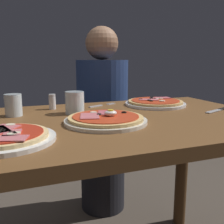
{
  "coord_description": "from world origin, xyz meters",
  "views": [
    {
      "loc": [
        -0.38,
        -0.89,
        0.98
      ],
      "look_at": [
        -0.05,
        -0.03,
        0.8
      ],
      "focal_mm": 42.05,
      "sensor_mm": 36.0,
      "label": 1
    }
  ],
  "objects_px": {
    "dining_table": "(122,150)",
    "pizza_foreground": "(106,119)",
    "fork": "(100,105)",
    "water_glass_far": "(75,104)",
    "water_glass_near": "(13,107)",
    "diner_person": "(102,126)",
    "knife": "(220,109)",
    "pizza_across_left": "(155,103)",
    "salt_shaker": "(52,102)",
    "pizza_across_right": "(5,137)"
  },
  "relations": [
    {
      "from": "diner_person",
      "to": "pizza_across_right",
      "type": "bearing_deg",
      "value": 56.42
    },
    {
      "from": "water_glass_near",
      "to": "salt_shaker",
      "type": "bearing_deg",
      "value": 29.95
    },
    {
      "from": "diner_person",
      "to": "pizza_across_left",
      "type": "bearing_deg",
      "value": 103.8
    },
    {
      "from": "pizza_across_right",
      "to": "fork",
      "type": "distance_m",
      "value": 0.6
    },
    {
      "from": "diner_person",
      "to": "dining_table",
      "type": "bearing_deg",
      "value": 77.85
    },
    {
      "from": "dining_table",
      "to": "pizza_foreground",
      "type": "xyz_separation_m",
      "value": [
        -0.09,
        -0.06,
        0.14
      ]
    },
    {
      "from": "knife",
      "to": "diner_person",
      "type": "relative_size",
      "value": 0.16
    },
    {
      "from": "fork",
      "to": "knife",
      "type": "distance_m",
      "value": 0.54
    },
    {
      "from": "dining_table",
      "to": "salt_shaker",
      "type": "bearing_deg",
      "value": 130.08
    },
    {
      "from": "dining_table",
      "to": "salt_shaker",
      "type": "xyz_separation_m",
      "value": [
        -0.22,
        0.26,
        0.16
      ]
    },
    {
      "from": "fork",
      "to": "diner_person",
      "type": "relative_size",
      "value": 0.13
    },
    {
      "from": "pizza_foreground",
      "to": "pizza_across_left",
      "type": "relative_size",
      "value": 1.0
    },
    {
      "from": "pizza_foreground",
      "to": "salt_shaker",
      "type": "height_order",
      "value": "salt_shaker"
    },
    {
      "from": "pizza_across_left",
      "to": "water_glass_far",
      "type": "bearing_deg",
      "value": -171.69
    },
    {
      "from": "knife",
      "to": "diner_person",
      "type": "bearing_deg",
      "value": 115.09
    },
    {
      "from": "pizza_across_left",
      "to": "water_glass_far",
      "type": "distance_m",
      "value": 0.41
    },
    {
      "from": "water_glass_near",
      "to": "diner_person",
      "type": "xyz_separation_m",
      "value": [
        0.52,
        0.49,
        -0.24
      ]
    },
    {
      "from": "dining_table",
      "to": "pizza_across_left",
      "type": "height_order",
      "value": "pizza_across_left"
    },
    {
      "from": "pizza_across_left",
      "to": "water_glass_far",
      "type": "xyz_separation_m",
      "value": [
        -0.41,
        -0.06,
        0.03
      ]
    },
    {
      "from": "dining_table",
      "to": "knife",
      "type": "relative_size",
      "value": 6.15
    },
    {
      "from": "fork",
      "to": "water_glass_far",
      "type": "bearing_deg",
      "value": -139.28
    },
    {
      "from": "water_glass_far",
      "to": "salt_shaker",
      "type": "distance_m",
      "value": 0.15
    },
    {
      "from": "diner_person",
      "to": "pizza_foreground",
      "type": "bearing_deg",
      "value": 72.41
    },
    {
      "from": "pizza_across_left",
      "to": "fork",
      "type": "relative_size",
      "value": 1.91
    },
    {
      "from": "dining_table",
      "to": "water_glass_near",
      "type": "distance_m",
      "value": 0.45
    },
    {
      "from": "knife",
      "to": "diner_person",
      "type": "height_order",
      "value": "diner_person"
    },
    {
      "from": "salt_shaker",
      "to": "diner_person",
      "type": "relative_size",
      "value": 0.06
    },
    {
      "from": "dining_table",
      "to": "fork",
      "type": "xyz_separation_m",
      "value": [
        0.0,
        0.27,
        0.13
      ]
    },
    {
      "from": "water_glass_near",
      "to": "fork",
      "type": "relative_size",
      "value": 0.57
    },
    {
      "from": "pizza_across_right",
      "to": "salt_shaker",
      "type": "bearing_deg",
      "value": 66.77
    },
    {
      "from": "dining_table",
      "to": "water_glass_far",
      "type": "distance_m",
      "value": 0.26
    },
    {
      "from": "dining_table",
      "to": "knife",
      "type": "height_order",
      "value": "knife"
    },
    {
      "from": "water_glass_far",
      "to": "fork",
      "type": "height_order",
      "value": "water_glass_far"
    },
    {
      "from": "dining_table",
      "to": "water_glass_near",
      "type": "xyz_separation_m",
      "value": [
        -0.38,
        0.17,
        0.17
      ]
    },
    {
      "from": "fork",
      "to": "diner_person",
      "type": "distance_m",
      "value": 0.47
    },
    {
      "from": "salt_shaker",
      "to": "knife",
      "type": "bearing_deg",
      "value": -22.24
    },
    {
      "from": "pizza_foreground",
      "to": "pizza_across_right",
      "type": "height_order",
      "value": "pizza_foreground"
    },
    {
      "from": "pizza_foreground",
      "to": "pizza_across_right",
      "type": "xyz_separation_m",
      "value": [
        -0.32,
        -0.11,
        -0.0
      ]
    },
    {
      "from": "fork",
      "to": "salt_shaker",
      "type": "bearing_deg",
      "value": -179.21
    },
    {
      "from": "knife",
      "to": "pizza_foreground",
      "type": "bearing_deg",
      "value": -175.18
    },
    {
      "from": "fork",
      "to": "salt_shaker",
      "type": "xyz_separation_m",
      "value": [
        -0.22,
        -0.0,
        0.03
      ]
    },
    {
      "from": "pizza_foreground",
      "to": "knife",
      "type": "distance_m",
      "value": 0.55
    },
    {
      "from": "pizza_foreground",
      "to": "pizza_across_left",
      "type": "xyz_separation_m",
      "value": [
        0.34,
        0.26,
        -0.0
      ]
    },
    {
      "from": "pizza_foreground",
      "to": "fork",
      "type": "bearing_deg",
      "value": 75.05
    },
    {
      "from": "dining_table",
      "to": "knife",
      "type": "bearing_deg",
      "value": -1.75
    },
    {
      "from": "water_glass_far",
      "to": "diner_person",
      "type": "xyz_separation_m",
      "value": [
        0.29,
        0.52,
        -0.24
      ]
    },
    {
      "from": "pizza_across_left",
      "to": "pizza_across_right",
      "type": "bearing_deg",
      "value": -151.28
    },
    {
      "from": "water_glass_near",
      "to": "diner_person",
      "type": "height_order",
      "value": "diner_person"
    },
    {
      "from": "water_glass_near",
      "to": "knife",
      "type": "bearing_deg",
      "value": -12.43
    },
    {
      "from": "water_glass_near",
      "to": "fork",
      "type": "bearing_deg",
      "value": 13.99
    }
  ]
}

